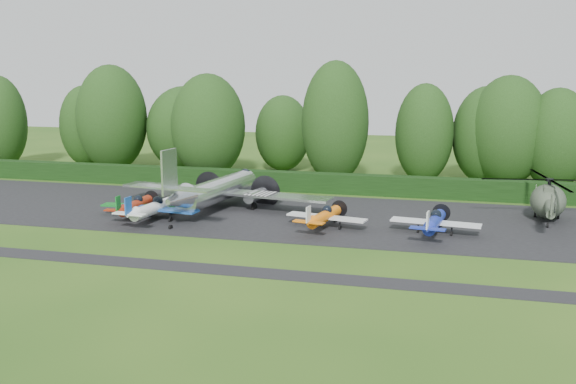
% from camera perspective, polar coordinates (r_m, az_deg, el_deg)
% --- Properties ---
extents(ground, '(160.00, 160.00, 0.00)m').
position_cam_1_polar(ground, '(47.22, -5.83, -4.55)').
color(ground, '#244A15').
rests_on(ground, ground).
extents(apron, '(70.00, 18.00, 0.01)m').
position_cam_1_polar(apron, '(56.42, -2.35, -1.93)').
color(apron, black).
rests_on(apron, ground).
extents(taxiway_verge, '(70.00, 2.00, 0.00)m').
position_cam_1_polar(taxiway_verge, '(41.87, -8.67, -6.65)').
color(taxiway_verge, black).
rests_on(taxiway_verge, ground).
extents(hedgerow, '(90.00, 1.60, 2.00)m').
position_cam_1_polar(hedgerow, '(66.80, 0.35, 0.10)').
color(hedgerow, black).
rests_on(hedgerow, ground).
extents(transport_plane, '(20.64, 15.83, 6.62)m').
position_cam_1_polar(transport_plane, '(57.67, -6.33, 0.16)').
color(transport_plane, silver).
rests_on(transport_plane, ground).
extents(light_plane_red, '(6.48, 6.81, 2.49)m').
position_cam_1_polar(light_plane_red, '(56.45, -13.38, -1.14)').
color(light_plane_red, maroon).
rests_on(light_plane_red, ground).
extents(light_plane_white, '(7.35, 7.72, 2.82)m').
position_cam_1_polar(light_plane_white, '(54.35, -11.83, -1.39)').
color(light_plane_white, white).
rests_on(light_plane_white, ground).
extents(light_plane_orange, '(6.54, 6.88, 2.51)m').
position_cam_1_polar(light_plane_orange, '(50.85, 3.26, -2.17)').
color(light_plane_orange, orange).
rests_on(light_plane_orange, ground).
extents(light_plane_blue, '(6.83, 7.18, 2.62)m').
position_cam_1_polar(light_plane_blue, '(50.07, 12.90, -2.59)').
color(light_plane_blue, '#1B2BA2').
rests_on(light_plane_blue, ground).
extents(helicopter, '(11.04, 12.92, 3.56)m').
position_cam_1_polar(helicopter, '(57.75, 22.14, -0.51)').
color(helicopter, '#3A4636').
rests_on(helicopter, ground).
extents(sign_board, '(3.40, 0.13, 1.91)m').
position_cam_1_polar(sign_board, '(64.84, 22.61, 0.08)').
color(sign_board, '#3F3326').
rests_on(sign_board, ground).
extents(tree_1, '(7.00, 7.00, 10.64)m').
position_cam_1_polar(tree_1, '(72.90, 22.75, 4.38)').
color(tree_1, black).
rests_on(tree_1, ground).
extents(tree_2, '(6.63, 6.63, 11.75)m').
position_cam_1_polar(tree_2, '(89.25, -24.24, 5.68)').
color(tree_2, black).
rests_on(tree_2, ground).
extents(tree_4, '(6.78, 6.78, 9.36)m').
position_cam_1_polar(tree_4, '(79.47, -0.47, 5.24)').
color(tree_4, black).
rests_on(tree_4, ground).
extents(tree_5, '(6.78, 6.78, 10.13)m').
position_cam_1_polar(tree_5, '(83.46, -8.55, 5.66)').
color(tree_5, black).
rests_on(tree_5, ground).
extents(tree_6, '(6.52, 6.52, 10.43)m').
position_cam_1_polar(tree_6, '(87.46, -17.55, 5.61)').
color(tree_6, black).
rests_on(tree_6, ground).
extents(tree_7, '(8.54, 8.54, 13.05)m').
position_cam_1_polar(tree_7, '(82.00, -15.39, 6.32)').
color(tree_7, black).
rests_on(tree_7, ground).
extents(tree_8, '(6.38, 6.38, 11.00)m').
position_cam_1_polar(tree_8, '(72.55, 12.02, 5.11)').
color(tree_8, black).
rests_on(tree_8, ground).
extents(tree_9, '(7.39, 7.39, 13.46)m').
position_cam_1_polar(tree_9, '(71.04, 4.23, 6.19)').
color(tree_9, black).
rests_on(tree_9, ground).
extents(tree_10, '(8.53, 8.53, 12.03)m').
position_cam_1_polar(tree_10, '(74.53, -7.11, 5.81)').
color(tree_10, black).
rests_on(tree_10, ground).
extents(tree_11, '(7.16, 7.16, 10.71)m').
position_cam_1_polar(tree_11, '(73.89, 17.16, 4.85)').
color(tree_11, black).
rests_on(tree_11, ground).
extents(tree_12, '(9.40, 9.40, 10.46)m').
position_cam_1_polar(tree_12, '(80.60, -9.14, 5.58)').
color(tree_12, black).
rests_on(tree_12, ground).
extents(tree_13, '(8.30, 8.30, 11.90)m').
position_cam_1_polar(tree_13, '(72.98, 18.95, 5.15)').
color(tree_13, black).
rests_on(tree_13, ground).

